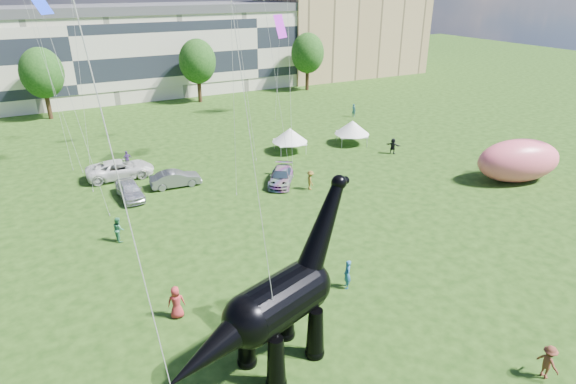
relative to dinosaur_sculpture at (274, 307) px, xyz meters
name	(u,v)px	position (x,y,z in m)	size (l,w,h in m)	color
ground	(381,336)	(5.61, -0.76, -3.23)	(220.00, 220.00, 0.00)	#16330C
terrace_row	(69,59)	(-2.39, 61.24, 2.77)	(78.00, 11.00, 12.00)	beige
apartment_block	(341,12)	(45.61, 64.24, 7.77)	(28.00, 18.00, 22.00)	tan
tree_mid_left	(41,69)	(-6.39, 52.24, 3.07)	(5.20, 5.20, 9.44)	#382314
tree_mid_right	(197,58)	(13.61, 52.24, 3.07)	(5.20, 5.20, 9.44)	#382314
tree_far_right	(308,50)	(31.61, 52.24, 3.07)	(5.20, 5.20, 9.44)	#382314
dinosaur_sculpture	(274,307)	(0.00, 0.00, 0.00)	(10.33, 4.82, 8.54)	black
car_silver	(130,190)	(-2.21, 22.15, -2.50)	(1.72, 4.27, 1.46)	silver
car_grey	(175,179)	(1.77, 22.87, -2.52)	(1.49, 4.29, 1.41)	slate
car_white	(120,169)	(-2.07, 27.14, -2.41)	(2.70, 5.85, 1.63)	white
car_dark	(281,177)	(10.08, 19.16, -2.56)	(1.87, 4.59, 1.33)	#595960
gazebo_near	(290,135)	(14.79, 26.42, -1.46)	(4.24, 4.24, 2.52)	white
gazebo_far	(352,128)	(21.97, 25.64, -1.41)	(4.81, 4.81, 2.58)	white
inflatable_pink	(518,161)	(28.79, 10.11, -1.32)	(7.61, 3.80, 3.80)	#FE627B
visitors	(231,216)	(3.26, 13.67, -2.37)	(50.73, 42.20, 1.85)	#AA2A2D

